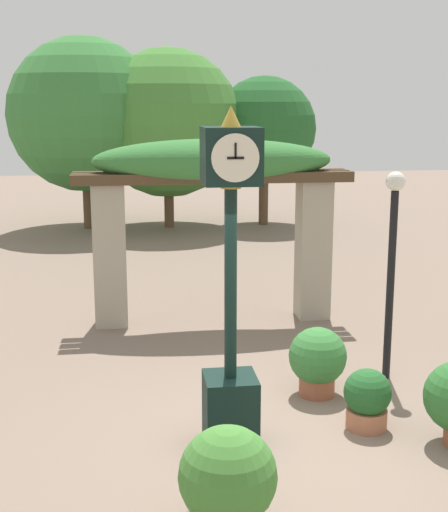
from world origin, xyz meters
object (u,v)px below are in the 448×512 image
(potted_plant_far_right, at_px, (318,359))
(potted_plant_near_left, at_px, (228,478))
(pedestal_clock, at_px, (231,298))
(lamp_post, at_px, (392,248))
(potted_plant_near_right, at_px, (367,398))

(potted_plant_far_right, bearing_deg, potted_plant_near_left, -118.82)
(pedestal_clock, height_order, lamp_post, pedestal_clock)
(pedestal_clock, xyz_separation_m, potted_plant_far_right, (1.26, 1.15, -1.16))
(potted_plant_near_right, relative_size, potted_plant_far_right, 0.79)
(pedestal_clock, height_order, potted_plant_near_left, pedestal_clock)
(lamp_post, bearing_deg, potted_plant_near_left, -128.99)
(potted_plant_near_left, height_order, potted_plant_far_right, potted_plant_near_left)
(potted_plant_near_right, relative_size, lamp_post, 0.25)
(pedestal_clock, height_order, potted_plant_near_right, pedestal_clock)
(potted_plant_far_right, height_order, lamp_post, lamp_post)
(potted_plant_near_right, height_order, lamp_post, lamp_post)
(pedestal_clock, xyz_separation_m, potted_plant_near_left, (-0.26, -1.61, -1.11))
(potted_plant_near_right, height_order, potted_plant_far_right, potted_plant_far_right)
(potted_plant_near_left, height_order, lamp_post, lamp_post)
(potted_plant_near_left, distance_m, potted_plant_near_right, 2.56)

